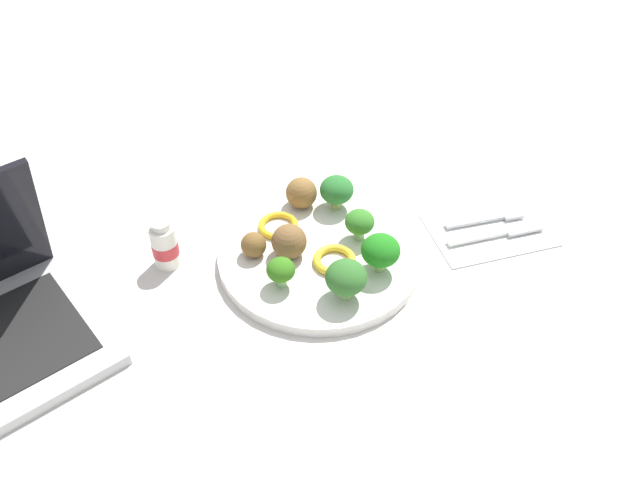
% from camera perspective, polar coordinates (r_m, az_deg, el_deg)
% --- Properties ---
extents(ground_plane, '(4.00, 4.00, 0.00)m').
position_cam_1_polar(ground_plane, '(0.93, 0.00, -1.63)').
color(ground_plane, silver).
extents(plate, '(0.28, 0.28, 0.02)m').
position_cam_1_polar(plate, '(0.92, 0.00, -1.28)').
color(plate, white).
rests_on(plate, ground_plane).
extents(broccoli_floret_far_rim, '(0.05, 0.05, 0.06)m').
position_cam_1_polar(broccoli_floret_far_rim, '(0.84, 2.23, -3.23)').
color(broccoli_floret_far_rim, '#98C370').
rests_on(broccoli_floret_far_rim, plate).
extents(broccoli_floret_front_right, '(0.04, 0.04, 0.05)m').
position_cam_1_polar(broccoli_floret_front_right, '(0.92, 3.38, 1.49)').
color(broccoli_floret_front_right, '#93C57B').
rests_on(broccoli_floret_front_right, plate).
extents(broccoli_floret_near_rim, '(0.04, 0.04, 0.04)m').
position_cam_1_polar(broccoli_floret_near_rim, '(0.86, -3.34, -2.59)').
color(broccoli_floret_near_rim, '#98CC80').
rests_on(broccoli_floret_near_rim, plate).
extents(broccoli_floret_mid_right, '(0.05, 0.05, 0.05)m').
position_cam_1_polar(broccoli_floret_mid_right, '(0.97, 1.42, 4.25)').
color(broccoli_floret_mid_right, '#A8C169').
rests_on(broccoli_floret_mid_right, plate).
extents(broccoli_floret_back_left, '(0.05, 0.05, 0.05)m').
position_cam_1_polar(broccoli_floret_back_left, '(0.87, 5.16, -0.93)').
color(broccoli_floret_back_left, '#9BBC70').
rests_on(broccoli_floret_back_left, plate).
extents(meatball_front_right, '(0.03, 0.03, 0.03)m').
position_cam_1_polar(meatball_front_right, '(0.91, -5.66, -0.40)').
color(meatball_front_right, brown).
rests_on(meatball_front_right, plate).
extents(meatball_front_left, '(0.05, 0.05, 0.05)m').
position_cam_1_polar(meatball_front_left, '(0.90, -2.65, -0.05)').
color(meatball_front_left, brown).
rests_on(meatball_front_left, plate).
extents(meatball_center, '(0.05, 0.05, 0.05)m').
position_cam_1_polar(meatball_center, '(0.98, -1.59, 4.02)').
color(meatball_center, brown).
rests_on(meatball_center, plate).
extents(pepper_ring_back_right, '(0.07, 0.07, 0.01)m').
position_cam_1_polar(pepper_ring_back_right, '(0.95, -3.56, 1.23)').
color(pepper_ring_back_right, yellow).
rests_on(pepper_ring_back_right, plate).
extents(pepper_ring_center, '(0.08, 0.08, 0.01)m').
position_cam_1_polar(pepper_ring_center, '(0.90, 1.23, -1.70)').
color(pepper_ring_center, yellow).
rests_on(pepper_ring_center, plate).
extents(napkin, '(0.18, 0.14, 0.01)m').
position_cam_1_polar(napkin, '(1.00, 14.13, 0.91)').
color(napkin, white).
rests_on(napkin, ground_plane).
extents(fork, '(0.12, 0.03, 0.01)m').
position_cam_1_polar(fork, '(1.01, 14.12, 1.84)').
color(fork, silver).
rests_on(fork, napkin).
extents(knife, '(0.15, 0.03, 0.01)m').
position_cam_1_polar(knife, '(0.99, 15.01, 0.53)').
color(knife, white).
rests_on(knife, napkin).
extents(yogurt_bottle, '(0.04, 0.04, 0.07)m').
position_cam_1_polar(yogurt_bottle, '(0.93, -13.04, -0.44)').
color(yogurt_bottle, white).
rests_on(yogurt_bottle, ground_plane).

